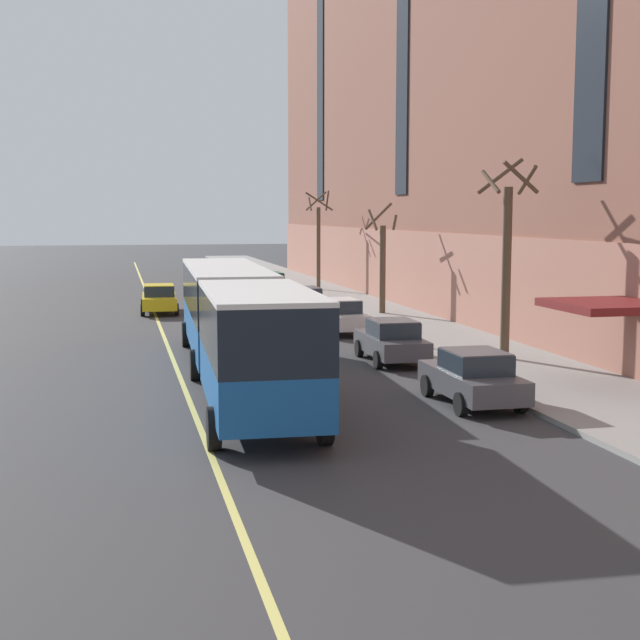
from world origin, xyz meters
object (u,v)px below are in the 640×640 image
parked_car_white_0 (338,316)px  parked_car_green_1 (269,284)px  street_tree_far_downtown (319,239)px  parked_car_darkgray_3 (473,377)px  street_tree_mid_block (507,256)px  parked_car_darkgray_5 (392,341)px  street_tree_far_uptown (382,260)px  parked_car_darkgray_2 (303,302)px  taxi_cab (159,299)px  city_bus (236,319)px  fire_hydrant (409,336)px

parked_car_white_0 → parked_car_green_1: bearing=89.9°
parked_car_green_1 → street_tree_far_downtown: bearing=33.8°
parked_car_darkgray_3 → street_tree_mid_block: bearing=58.9°
parked_car_darkgray_5 → street_tree_far_uptown: size_ratio=0.77×
parked_car_darkgray_2 → taxi_cab: 8.00m
city_bus → street_tree_far_downtown: bearing=72.7°
parked_car_darkgray_2 → parked_car_darkgray_3: size_ratio=1.08×
parked_car_green_1 → street_tree_far_uptown: (3.93, -12.51, 2.12)m
parked_car_white_0 → fire_hydrant: bearing=-72.8°
city_bus → fire_hydrant: 9.50m
street_tree_far_uptown → parked_car_darkgray_2: bearing=174.1°
parked_car_green_1 → street_tree_far_uptown: bearing=-72.5°
parked_car_green_1 → taxi_cab: size_ratio=1.02×
parked_car_darkgray_2 → taxi_cab: size_ratio=0.98×
parked_car_white_0 → parked_car_darkgray_5: 8.12m
street_tree_far_uptown → parked_car_darkgray_3: bearing=-100.2°
parked_car_white_0 → parked_car_darkgray_5: same height
parked_car_green_1 → parked_car_darkgray_2: size_ratio=1.05×
parked_car_darkgray_3 → street_tree_far_downtown: size_ratio=0.63×
parked_car_white_0 → parked_car_darkgray_3: same height
parked_car_green_1 → fire_hydrant: (1.59, -23.90, -0.29)m
parked_car_green_1 → street_tree_mid_block: street_tree_mid_block is taller
street_tree_mid_block → parked_car_darkgray_3: bearing=-121.1°
parked_car_darkgray_5 → parked_car_darkgray_2: bearing=90.7°
parked_car_darkgray_5 → fire_hydrant: 3.37m
city_bus → parked_car_white_0: (6.00, 10.66, -1.24)m
city_bus → street_tree_mid_block: 10.26m
city_bus → parked_car_white_0: size_ratio=4.36×
city_bus → parked_car_darkgray_2: city_bus is taller
parked_car_darkgray_2 → parked_car_darkgray_5: size_ratio=1.03×
parked_car_white_0 → parked_car_green_1: 18.71m
parked_car_green_1 → parked_car_darkgray_3: bearing=-90.0°
parked_car_darkgray_5 → parked_car_darkgray_3: bearing=-89.7°
parked_car_darkgray_2 → street_tree_far_uptown: bearing=-5.9°
parked_car_white_0 → street_tree_mid_block: bearing=-66.3°
parked_car_darkgray_2 → parked_car_green_1: bearing=88.9°
street_tree_far_downtown → fire_hydrant: bearing=-95.0°
city_bus → parked_car_darkgray_3: size_ratio=4.61×
parked_car_green_1 → parked_car_darkgray_2: bearing=-91.1°
parked_car_darkgray_3 → fire_hydrant: parked_car_darkgray_3 is taller
taxi_cab → parked_car_green_1: bearing=49.2°
parked_car_white_0 → taxi_cab: size_ratio=0.96×
parked_car_darkgray_5 → taxi_cab: 19.63m
parked_car_white_0 → fire_hydrant: size_ratio=6.25×
parked_car_darkgray_5 → city_bus: bearing=-156.9°
parked_car_darkgray_5 → taxi_cab: (-7.42, 18.17, 0.00)m
street_tree_mid_block → parked_car_darkgray_2: bearing=104.9°
parked_car_green_1 → street_tree_mid_block: 28.18m
city_bus → parked_car_green_1: size_ratio=4.08×
city_bus → parked_car_darkgray_3: 7.86m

